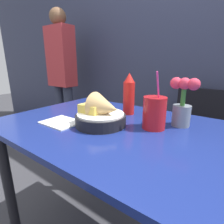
# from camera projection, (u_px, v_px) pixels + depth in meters

# --- Properties ---
(wall_window) EXTENTS (7.00, 0.06, 2.60)m
(wall_window) POSITION_uv_depth(u_px,v_px,m) (194.00, 31.00, 1.48)
(wall_window) COLOR #2D334C
(wall_window) RESTS_ON ground_plane
(dining_table) EXTENTS (1.14, 0.73, 0.78)m
(dining_table) POSITION_uv_depth(u_px,v_px,m) (121.00, 150.00, 0.80)
(dining_table) COLOR navy
(dining_table) RESTS_ON ground_plane
(chair_far_window) EXTENTS (0.40, 0.40, 0.85)m
(chair_far_window) POSITION_uv_depth(u_px,v_px,m) (197.00, 134.00, 1.36)
(chair_far_window) COLOR black
(chair_far_window) RESTS_ON ground_plane
(food_basket) EXTENTS (0.22, 0.22, 0.15)m
(food_basket) POSITION_uv_depth(u_px,v_px,m) (102.00, 114.00, 0.76)
(food_basket) COLOR black
(food_basket) RESTS_ON dining_table
(ketchup_bottle) EXTENTS (0.06, 0.06, 0.22)m
(ketchup_bottle) POSITION_uv_depth(u_px,v_px,m) (129.00, 95.00, 0.92)
(ketchup_bottle) COLOR red
(ketchup_bottle) RESTS_ON dining_table
(drink_cup) EXTENTS (0.10, 0.10, 0.24)m
(drink_cup) POSITION_uv_depth(u_px,v_px,m) (154.00, 114.00, 0.73)
(drink_cup) COLOR red
(drink_cup) RESTS_ON dining_table
(flower_vase) EXTENTS (0.12, 0.08, 0.21)m
(flower_vase) POSITION_uv_depth(u_px,v_px,m) (183.00, 103.00, 0.75)
(flower_vase) COLOR gray
(flower_vase) RESTS_ON dining_table
(napkin) EXTENTS (0.17, 0.14, 0.01)m
(napkin) POSITION_uv_depth(u_px,v_px,m) (61.00, 122.00, 0.81)
(napkin) COLOR white
(napkin) RESTS_ON dining_table
(person_standing) EXTENTS (0.32, 0.18, 1.61)m
(person_standing) POSITION_uv_depth(u_px,v_px,m) (62.00, 73.00, 2.03)
(person_standing) COLOR #2D3347
(person_standing) RESTS_ON ground_plane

